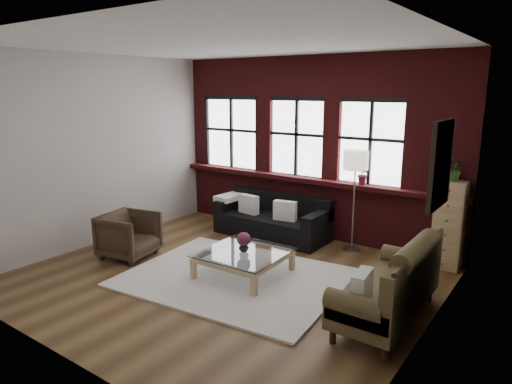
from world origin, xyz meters
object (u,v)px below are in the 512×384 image
Objects in this scene: vase at (244,247)px; vintage_settee at (388,280)px; dark_sofa at (272,217)px; drawer_chest at (450,225)px; armchair at (129,235)px; floor_lamp at (354,197)px; coffee_table at (244,264)px.

vintage_settee is at bearing -1.86° from vase.
dark_sofa is 1.55× the size of drawer_chest.
floor_lamp reaches higher than armchair.
dark_sofa reaches higher than vase.
armchair is 2.01m from coffee_table.
armchair reaches higher than coffee_table.
coffee_table is at bearing -137.94° from drawer_chest.
drawer_chest is at bearing 42.06° from vase.
floor_lamp reaches higher than vintage_settee.
dark_sofa is at bearing -173.94° from floor_lamp.
armchair is at bearing -167.38° from coffee_table.
drawer_chest reaches higher than armchair.
coffee_table is 3.11m from drawer_chest.
floor_lamp is at bearing -61.75° from armchair.
vase is (0.00, 0.00, 0.26)m from coffee_table.
coffee_table is (-2.11, 0.07, -0.31)m from vintage_settee.
coffee_table is 0.62× the size of floor_lamp.
armchair is (-1.29, -2.16, -0.01)m from dark_sofa.
vintage_settee reaches higher than dark_sofa.
dark_sofa is at bearing -42.42° from armchair.
armchair is 0.69× the size of coffee_table.
vintage_settee is at bearing -94.57° from drawer_chest.
drawer_chest is (0.17, 2.13, 0.17)m from vintage_settee.
floor_lamp is at bearing 66.26° from vase.
armchair is at bearing -149.50° from drawer_chest.
drawer_chest is (4.24, 2.50, 0.30)m from armchair.
dark_sofa is 3.31m from vintage_settee.
vintage_settee reaches higher than coffee_table.
armchair is 3.67m from floor_lamp.
drawer_chest is 0.73× the size of floor_lamp.
dark_sofa is 1.13× the size of floor_lamp.
coffee_table is at bearing 178.14° from vintage_settee.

